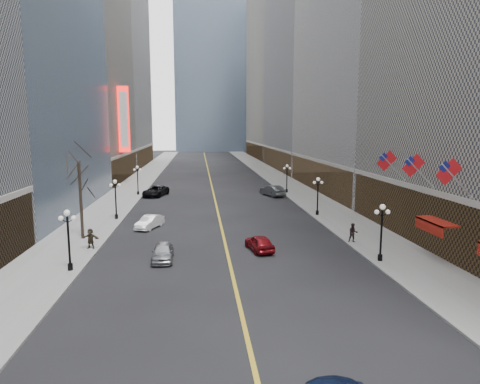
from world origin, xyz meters
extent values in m
cube|color=gray|center=(14.00, 70.00, 0.07)|extent=(6.00, 230.00, 0.15)
cube|color=gray|center=(-14.00, 70.00, 0.07)|extent=(6.00, 230.00, 0.15)
cube|color=gold|center=(0.00, 80.00, 0.01)|extent=(0.25, 200.00, 0.02)
cube|color=#4D3D33|center=(18.40, 29.00, 2.60)|extent=(2.80, 41.00, 5.00)
cube|color=#4D3D33|center=(18.40, 68.00, 2.60)|extent=(2.80, 35.00, 5.00)
cube|color=gray|center=(30.00, 106.00, 24.00)|extent=(26.00, 40.00, 48.00)
cube|color=#4D3D33|center=(18.40, 106.00, 2.60)|extent=(2.80, 39.00, 5.00)
cube|color=#9C9581|center=(30.00, 149.00, 31.00)|extent=(26.00, 46.00, 62.00)
cube|color=#4D3D33|center=(18.40, 149.00, 2.60)|extent=(2.80, 45.00, 5.00)
cube|color=#9C9581|center=(-30.00, 87.00, 25.00)|extent=(26.00, 30.00, 50.00)
cube|color=#4D3D33|center=(-18.40, 87.00, 2.60)|extent=(2.80, 29.00, 5.00)
cube|color=beige|center=(-30.00, 121.00, 36.00)|extent=(26.00, 38.00, 72.00)
cube|color=#4D3D33|center=(-18.40, 121.00, 2.60)|extent=(2.80, 37.00, 5.00)
cylinder|color=black|center=(11.80, 30.00, 0.40)|extent=(0.36, 0.36, 0.50)
cylinder|color=black|center=(11.80, 30.00, 2.15)|extent=(0.16, 0.16, 4.00)
sphere|color=white|center=(11.80, 30.00, 4.45)|extent=(0.44, 0.44, 0.44)
sphere|color=white|center=(11.35, 30.00, 4.05)|extent=(0.36, 0.36, 0.36)
sphere|color=white|center=(12.25, 30.00, 4.05)|extent=(0.36, 0.36, 0.36)
cylinder|color=black|center=(11.80, 48.00, 0.40)|extent=(0.36, 0.36, 0.50)
cylinder|color=black|center=(11.80, 48.00, 2.15)|extent=(0.16, 0.16, 4.00)
sphere|color=white|center=(11.80, 48.00, 4.45)|extent=(0.44, 0.44, 0.44)
sphere|color=white|center=(11.35, 48.00, 4.05)|extent=(0.36, 0.36, 0.36)
sphere|color=white|center=(12.25, 48.00, 4.05)|extent=(0.36, 0.36, 0.36)
cylinder|color=black|center=(11.80, 66.00, 0.40)|extent=(0.36, 0.36, 0.50)
cylinder|color=black|center=(11.80, 66.00, 2.15)|extent=(0.16, 0.16, 4.00)
sphere|color=white|center=(11.80, 66.00, 4.45)|extent=(0.44, 0.44, 0.44)
sphere|color=white|center=(11.35, 66.00, 4.05)|extent=(0.36, 0.36, 0.36)
sphere|color=white|center=(12.25, 66.00, 4.05)|extent=(0.36, 0.36, 0.36)
cylinder|color=black|center=(-11.80, 30.00, 0.40)|extent=(0.36, 0.36, 0.50)
cylinder|color=black|center=(-11.80, 30.00, 2.15)|extent=(0.16, 0.16, 4.00)
sphere|color=white|center=(-11.80, 30.00, 4.45)|extent=(0.44, 0.44, 0.44)
sphere|color=white|center=(-12.25, 30.00, 4.05)|extent=(0.36, 0.36, 0.36)
sphere|color=white|center=(-11.35, 30.00, 4.05)|extent=(0.36, 0.36, 0.36)
cylinder|color=black|center=(-11.80, 48.00, 0.40)|extent=(0.36, 0.36, 0.50)
cylinder|color=black|center=(-11.80, 48.00, 2.15)|extent=(0.16, 0.16, 4.00)
sphere|color=white|center=(-11.80, 48.00, 4.45)|extent=(0.44, 0.44, 0.44)
sphere|color=white|center=(-12.25, 48.00, 4.05)|extent=(0.36, 0.36, 0.36)
sphere|color=white|center=(-11.35, 48.00, 4.05)|extent=(0.36, 0.36, 0.36)
cylinder|color=black|center=(-11.80, 66.00, 0.40)|extent=(0.36, 0.36, 0.50)
cylinder|color=black|center=(-11.80, 66.00, 2.15)|extent=(0.16, 0.16, 4.00)
sphere|color=white|center=(-11.80, 66.00, 4.45)|extent=(0.44, 0.44, 0.44)
sphere|color=white|center=(-12.25, 66.00, 4.05)|extent=(0.36, 0.36, 0.36)
sphere|color=white|center=(-11.35, 66.00, 4.05)|extent=(0.36, 0.36, 0.36)
cylinder|color=#B2B2B7|center=(15.80, 27.00, 6.80)|extent=(2.49, 0.12, 2.49)
cube|color=red|center=(15.15, 27.00, 7.45)|extent=(1.94, 0.04, 1.94)
cube|color=navy|center=(14.80, 27.00, 7.80)|extent=(0.88, 0.06, 0.88)
cylinder|color=#B2B2B7|center=(15.80, 32.00, 6.80)|extent=(2.49, 0.12, 2.49)
cube|color=red|center=(15.15, 32.00, 7.45)|extent=(1.94, 0.04, 1.94)
cube|color=navy|center=(14.80, 32.00, 7.80)|extent=(0.88, 0.06, 0.88)
cylinder|color=#B2B2B7|center=(15.80, 37.00, 6.80)|extent=(2.49, 0.12, 2.49)
cube|color=red|center=(15.15, 37.00, 7.45)|extent=(1.94, 0.04, 1.94)
cube|color=navy|center=(14.80, 37.00, 7.80)|extent=(0.88, 0.06, 0.88)
cube|color=maroon|center=(16.30, 30.00, 3.20)|extent=(1.40, 4.00, 0.15)
cube|color=maroon|center=(15.65, 30.00, 2.80)|extent=(0.10, 4.00, 0.90)
cube|color=red|center=(-15.90, 80.00, 12.00)|extent=(2.00, 0.50, 12.00)
cube|color=white|center=(-15.85, 80.00, 12.00)|extent=(1.40, 0.55, 10.00)
cylinder|color=#2D231C|center=(-13.50, 40.00, 3.75)|extent=(0.28, 0.28, 7.20)
imported|color=#97999E|center=(-5.26, 32.19, 0.70)|extent=(1.70, 4.12, 1.40)
imported|color=white|center=(-7.54, 43.44, 0.68)|extent=(2.89, 4.34, 1.35)
imported|color=black|center=(-9.00, 65.06, 0.80)|extent=(4.20, 6.31, 1.61)
imported|color=maroon|center=(2.80, 34.14, 0.70)|extent=(2.43, 4.34, 1.39)
imported|color=#414548|center=(9.00, 63.39, 0.85)|extent=(3.57, 5.47, 1.70)
imported|color=black|center=(11.60, 35.46, 1.03)|extent=(0.92, 0.59, 1.76)
imported|color=#2F261A|center=(-11.71, 35.73, 1.03)|extent=(1.69, 0.76, 1.75)
camera|label=1|loc=(-2.31, -1.23, 10.51)|focal=32.00mm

